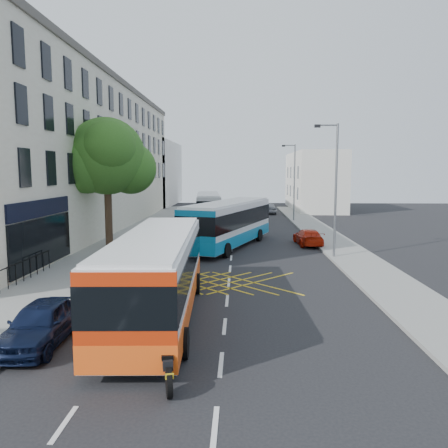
# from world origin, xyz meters

# --- Properties ---
(ground) EXTENTS (120.00, 120.00, 0.00)m
(ground) POSITION_xyz_m (0.00, 0.00, 0.00)
(ground) COLOR black
(ground) RESTS_ON ground
(pavement_left) EXTENTS (5.00, 70.00, 0.15)m
(pavement_left) POSITION_xyz_m (-8.50, 15.00, 0.07)
(pavement_left) COLOR gray
(pavement_left) RESTS_ON ground
(pavement_right) EXTENTS (3.00, 70.00, 0.15)m
(pavement_right) POSITION_xyz_m (7.50, 15.00, 0.07)
(pavement_right) COLOR gray
(pavement_right) RESTS_ON ground
(terrace_main) EXTENTS (8.30, 45.00, 13.50)m
(terrace_main) POSITION_xyz_m (-14.00, 24.49, 6.76)
(terrace_main) COLOR beige
(terrace_main) RESTS_ON ground
(terrace_far) EXTENTS (8.00, 20.00, 10.00)m
(terrace_far) POSITION_xyz_m (-14.00, 55.00, 5.00)
(terrace_far) COLOR silver
(terrace_far) RESTS_ON ground
(building_right) EXTENTS (6.00, 18.00, 8.00)m
(building_right) POSITION_xyz_m (11.00, 48.00, 4.00)
(building_right) COLOR silver
(building_right) RESTS_ON ground
(street_tree) EXTENTS (6.30, 5.70, 8.80)m
(street_tree) POSITION_xyz_m (-8.51, 14.97, 6.29)
(street_tree) COLOR #382619
(street_tree) RESTS_ON pavement_left
(lamp_near) EXTENTS (1.45, 0.15, 8.00)m
(lamp_near) POSITION_xyz_m (6.20, 12.00, 4.62)
(lamp_near) COLOR slate
(lamp_near) RESTS_ON pavement_right
(lamp_far) EXTENTS (1.45, 0.15, 8.00)m
(lamp_far) POSITION_xyz_m (6.20, 32.00, 4.62)
(lamp_far) COLOR slate
(lamp_far) RESTS_ON pavement_right
(railings) EXTENTS (0.08, 5.60, 1.14)m
(railings) POSITION_xyz_m (-9.70, 5.30, 0.72)
(railings) COLOR black
(railings) RESTS_ON pavement_left
(bus_near) EXTENTS (3.09, 11.12, 3.10)m
(bus_near) POSITION_xyz_m (-2.49, 0.97, 1.63)
(bus_near) COLOR silver
(bus_near) RESTS_ON ground
(bus_mid) EXTENTS (6.30, 11.67, 3.22)m
(bus_mid) POSITION_xyz_m (-0.24, 16.12, 1.69)
(bus_mid) COLOR silver
(bus_mid) RESTS_ON ground
(bus_far) EXTENTS (3.27, 10.71, 2.97)m
(bus_far) POSITION_xyz_m (-2.87, 32.65, 1.56)
(bus_far) COLOR silver
(bus_far) RESTS_ON ground
(motorbike) EXTENTS (0.88, 2.33, 2.10)m
(motorbike) POSITION_xyz_m (-1.35, -4.04, 0.99)
(motorbike) COLOR black
(motorbike) RESTS_ON ground
(parked_car_blue) EXTENTS (1.65, 3.99, 1.35)m
(parked_car_blue) POSITION_xyz_m (-5.60, -1.77, 0.68)
(parked_car_blue) COLOR black
(parked_car_blue) RESTS_ON ground
(parked_car_silver) EXTENTS (1.93, 4.23, 1.35)m
(parked_car_silver) POSITION_xyz_m (-4.90, 5.64, 0.67)
(parked_car_silver) COLOR #989BA0
(parked_car_silver) RESTS_ON ground
(red_hatchback) EXTENTS (1.89, 4.13, 1.17)m
(red_hatchback) POSITION_xyz_m (5.50, 17.02, 0.59)
(red_hatchback) COLOR #B81D07
(red_hatchback) RESTS_ON ground
(distant_car_grey) EXTENTS (2.91, 5.51, 1.48)m
(distant_car_grey) POSITION_xyz_m (-1.38, 41.55, 0.74)
(distant_car_grey) COLOR #3C3F44
(distant_car_grey) RESTS_ON ground
(distant_car_silver) EXTENTS (2.11, 4.30, 1.41)m
(distant_car_silver) POSITION_xyz_m (4.21, 40.99, 0.70)
(distant_car_silver) COLOR #9FA0A6
(distant_car_silver) RESTS_ON ground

